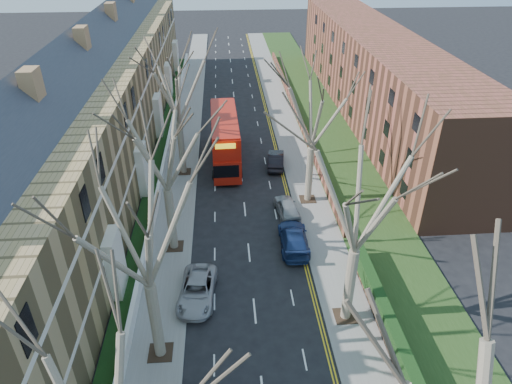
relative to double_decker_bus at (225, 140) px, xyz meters
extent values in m
cube|color=slate|center=(-4.52, 8.64, -2.30)|extent=(3.00, 102.00, 0.12)
cube|color=slate|center=(7.48, 8.64, -2.30)|extent=(3.00, 102.00, 0.12)
cube|color=#987E4D|center=(-12.32, 0.64, 2.64)|extent=(9.00, 78.00, 10.00)
cube|color=#31333C|center=(-12.32, 0.64, 8.64)|extent=(4.67, 78.00, 4.67)
cube|color=white|center=(-7.87, 0.64, 1.14)|extent=(0.12, 78.00, 0.35)
cube|color=white|center=(-7.87, 0.64, 4.64)|extent=(0.12, 78.00, 0.35)
cube|color=brown|center=(18.98, 12.64, 2.64)|extent=(8.00, 54.00, 10.00)
cube|color=brown|center=(9.18, 12.64, -1.79)|extent=(0.35, 54.00, 0.90)
cube|color=white|center=(-6.17, 0.64, -1.74)|extent=(0.30, 78.00, 1.00)
cube|color=#1F3A15|center=(11.98, 8.64, -2.21)|extent=(6.00, 102.00, 0.06)
cylinder|color=#746552|center=(-4.22, -24.36, 0.38)|extent=(0.64, 0.64, 5.25)
cube|color=#2D2116|center=(-4.22, -24.36, -2.23)|extent=(1.40, 1.40, 0.05)
cylinder|color=#746552|center=(-4.22, -14.36, 0.30)|extent=(0.64, 0.64, 5.07)
cube|color=#2D2116|center=(-4.22, -14.36, -2.23)|extent=(1.40, 1.40, 0.05)
cylinder|color=#746552|center=(-4.22, -2.36, 0.38)|extent=(0.60, 0.60, 5.25)
cube|color=#2D2116|center=(-4.22, -2.36, -2.23)|extent=(1.40, 1.40, 0.05)
cylinder|color=#746552|center=(7.18, -22.36, 0.38)|extent=(0.64, 0.64, 5.25)
cube|color=#2D2116|center=(7.18, -22.36, -2.23)|extent=(1.40, 1.40, 0.05)
cylinder|color=#746552|center=(7.18, -8.36, 0.30)|extent=(0.60, 0.60, 5.07)
cube|color=#2D2116|center=(7.18, -8.36, -2.23)|extent=(1.40, 1.40, 0.05)
cube|color=#A3170B|center=(0.00, 0.00, -0.86)|extent=(2.87, 11.56, 2.30)
cube|color=#A3170B|center=(0.00, 0.00, 1.33)|extent=(2.86, 10.98, 2.09)
cube|color=black|center=(0.00, 0.00, -0.39)|extent=(2.87, 10.64, 0.94)
cube|color=black|center=(0.00, 0.00, 1.44)|extent=(2.86, 10.41, 0.94)
imported|color=#9E9EA3|center=(-2.22, -19.92, -1.67)|extent=(2.80, 5.19, 1.38)
imported|color=navy|center=(4.95, -14.86, -1.60)|extent=(2.31, 5.31, 1.52)
imported|color=gray|center=(5.03, -10.43, -1.65)|extent=(2.11, 4.31, 1.42)
imported|color=black|center=(5.06, -1.59, -1.63)|extent=(2.10, 4.61, 1.47)
camera|label=1|loc=(-0.01, -42.55, 19.51)|focal=32.00mm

